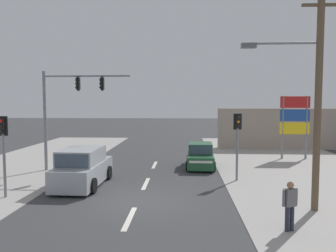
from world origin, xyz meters
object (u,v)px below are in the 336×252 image
object	(u,v)px
utility_pole_foreground_right	(315,86)
shopping_plaza_sign	(295,118)
traffic_signal_mast	(66,102)
hatchback_receding_far	(200,156)
pedestrian_at_kerb	(290,203)
suv_crossing_left	(83,168)
pedestal_signal_right_kerb	(237,135)
pedestal_signal_left_kerb	(3,143)

from	to	relation	value
utility_pole_foreground_right	shopping_plaza_sign	xyz separation A→B (m)	(3.17, 11.61, -1.78)
traffic_signal_mast	hatchback_receding_far	distance (m)	8.96
hatchback_receding_far	pedestrian_at_kerb	xyz separation A→B (m)	(2.34, -10.34, 0.22)
shopping_plaza_sign	suv_crossing_left	bearing A→B (deg)	-147.45
traffic_signal_mast	shopping_plaza_sign	world-z (taller)	traffic_signal_mast
suv_crossing_left	pedestrian_at_kerb	distance (m)	9.99
traffic_signal_mast	hatchback_receding_far	bearing A→B (deg)	10.19
traffic_signal_mast	shopping_plaza_sign	xyz separation A→B (m)	(15.13, 4.85, -1.16)
suv_crossing_left	traffic_signal_mast	bearing A→B (deg)	120.77
traffic_signal_mast	suv_crossing_left	size ratio (longest dim) A/B	1.31
traffic_signal_mast	pedestal_signal_right_kerb	xyz separation A→B (m)	(9.89, -2.09, -1.73)
pedestal_signal_left_kerb	pedestal_signal_right_kerb	bearing A→B (deg)	18.80
utility_pole_foreground_right	suv_crossing_left	size ratio (longest dim) A/B	1.92
utility_pole_foreground_right	pedestal_signal_left_kerb	xyz separation A→B (m)	(-12.63, 1.08, -2.35)
suv_crossing_left	shopping_plaza_sign	bearing A→B (deg)	32.55
pedestal_signal_right_kerb	utility_pole_foreground_right	bearing A→B (deg)	-66.15
pedestal_signal_left_kerb	suv_crossing_left	distance (m)	3.84
utility_pole_foreground_right	pedestrian_at_kerb	distance (m)	4.62
pedestal_signal_right_kerb	hatchback_receding_far	distance (m)	4.31
pedestal_signal_right_kerb	hatchback_receding_far	xyz separation A→B (m)	(-1.75, 3.55, -1.71)
traffic_signal_mast	pedestrian_at_kerb	distance (m)	14.11
pedestal_signal_right_kerb	shopping_plaza_sign	bearing A→B (deg)	52.92
traffic_signal_mast	pedestal_signal_right_kerb	bearing A→B (deg)	-11.91
traffic_signal_mast	shopping_plaza_sign	distance (m)	15.93
utility_pole_foreground_right	pedestrian_at_kerb	world-z (taller)	utility_pole_foreground_right
traffic_signal_mast	pedestrian_at_kerb	bearing A→B (deg)	-40.24
pedestal_signal_right_kerb	shopping_plaza_sign	size ratio (longest dim) A/B	0.77
hatchback_receding_far	suv_crossing_left	distance (m)	7.83
hatchback_receding_far	pedestrian_at_kerb	size ratio (longest dim) A/B	2.26
hatchback_receding_far	utility_pole_foreground_right	bearing A→B (deg)	-65.12
pedestrian_at_kerb	hatchback_receding_far	bearing A→B (deg)	102.76
hatchback_receding_far	traffic_signal_mast	bearing A→B (deg)	-169.81
traffic_signal_mast	hatchback_receding_far	xyz separation A→B (m)	(8.14, 1.46, -3.44)
suv_crossing_left	pedestal_signal_left_kerb	bearing A→B (deg)	-141.37
traffic_signal_mast	shopping_plaza_sign	size ratio (longest dim) A/B	1.30
shopping_plaza_sign	traffic_signal_mast	bearing A→B (deg)	-162.23
pedestal_signal_left_kerb	hatchback_receding_far	distance (m)	11.48
pedestrian_at_kerb	pedestal_signal_right_kerb	bearing A→B (deg)	95.00
pedestal_signal_left_kerb	pedestrian_at_kerb	world-z (taller)	pedestal_signal_left_kerb
pedestal_signal_right_kerb	pedestrian_at_kerb	bearing A→B (deg)	-85.00
pedestal_signal_right_kerb	suv_crossing_left	size ratio (longest dim) A/B	0.78
utility_pole_foreground_right	shopping_plaza_sign	bearing A→B (deg)	74.72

